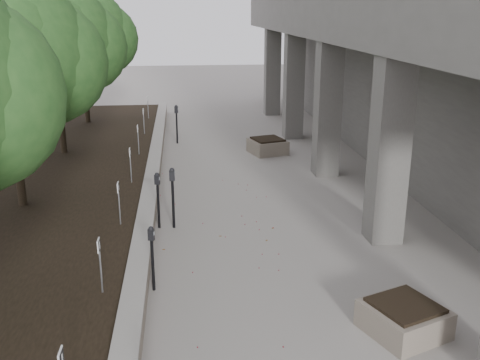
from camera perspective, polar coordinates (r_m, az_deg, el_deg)
retaining_wall at (r=14.56m, az=-9.34°, el=-1.34°), size 0.39×26.00×0.50m
planting_bed at (r=15.24m, az=-23.25°, el=-1.91°), size 7.00×26.00×0.40m
crabapple_tree_3 at (r=13.45m, az=-23.06°, el=8.54°), size 4.60×4.00×5.44m
crabapple_tree_4 at (r=18.26m, az=-18.72°, el=11.05°), size 4.60×4.00×5.44m
crabapple_tree_5 at (r=23.16m, az=-16.17°, el=12.47°), size 4.60×4.00×5.44m
parking_sign_3 at (r=9.30m, az=-14.40°, el=-8.72°), size 0.04×0.22×0.96m
parking_sign_4 at (r=12.05m, az=-12.53°, el=-2.42°), size 0.04×0.22×0.96m
parking_sign_5 at (r=14.89m, az=-11.38°, el=1.51°), size 0.04×0.22×0.96m
parking_sign_6 at (r=17.78m, az=-10.60°, el=4.17°), size 0.04×0.22×0.96m
parking_sign_7 at (r=20.71m, az=-10.03°, el=6.08°), size 0.04×0.22×0.96m
parking_sign_8 at (r=23.65m, az=-9.61°, el=7.52°), size 0.04×0.22×0.96m
parking_meter_2 at (r=9.97m, az=-9.15°, el=-8.14°), size 0.14×0.12×1.25m
parking_meter_3 at (r=12.64m, az=-7.03°, el=-1.89°), size 0.15×0.11×1.46m
parking_meter_4 at (r=12.69m, az=-8.57°, el=-2.13°), size 0.16×0.13×1.35m
parking_meter_5 at (r=20.70m, az=-6.64°, el=5.82°), size 0.17×0.13×1.47m
planter_front at (r=9.20m, az=16.78°, el=-13.66°), size 1.42×1.42×0.51m
planter_back at (r=19.26m, az=2.90°, el=3.61°), size 1.43×1.43×0.54m
berry_scatter at (r=10.96m, az=-1.13°, el=-8.99°), size 3.30×14.10×0.02m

